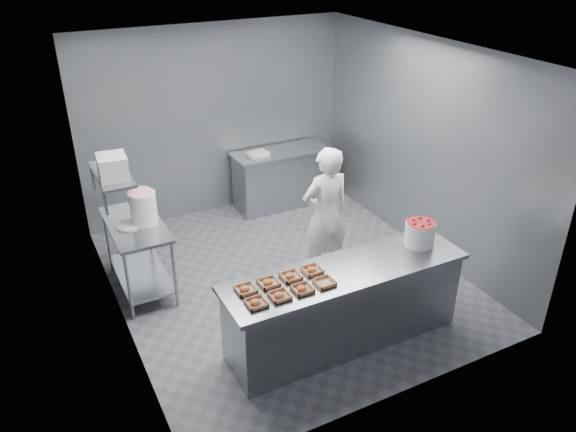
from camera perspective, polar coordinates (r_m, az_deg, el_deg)
The scene contains 24 objects.
floor at distance 7.14m, azimuth -0.26°, elevation -6.26°, with size 4.50×4.50×0.00m, color #4C4C51.
ceiling at distance 6.05m, azimuth -0.32°, elevation 16.36°, with size 4.50×4.50×0.00m, color white.
wall_back at distance 8.41m, azimuth -7.37°, elevation 9.51°, with size 4.00×0.04×2.80m, color slate.
wall_left at distance 5.92m, azimuth -17.80°, elevation 0.37°, with size 0.04×4.50×2.80m, color slate.
wall_right at distance 7.52m, azimuth 13.51°, elevation 6.77°, with size 0.04×4.50×2.80m, color slate.
service_counter at distance 5.93m, azimuth 5.74°, elevation -9.05°, with size 2.60×0.70×0.90m.
prep_table at distance 6.87m, azimuth -14.99°, elevation -2.97°, with size 0.60×1.20×0.90m.
back_counter at distance 8.77m, azimuth -0.68°, elevation 3.90°, with size 1.50×0.60×0.90m.
wall_shelf at distance 6.43m, azimuth -17.48°, elevation 4.07°, with size 0.35×0.90×0.03m, color slate.
tray_0 at distance 5.16m, azimuth -3.28°, elevation -8.79°, with size 0.19×0.18×0.06m.
tray_1 at distance 5.24m, azimuth -0.87°, elevation -8.09°, with size 0.19×0.18×0.06m.
tray_2 at distance 5.33m, azimuth 1.46°, elevation -7.40°, with size 0.19×0.18×0.06m.
tray_3 at distance 5.43m, azimuth 3.73°, elevation -6.74°, with size 0.19×0.18×0.04m.
tray_4 at distance 5.34m, azimuth -4.36°, elevation -7.42°, with size 0.19×0.18×0.06m.
tray_5 at distance 5.41m, azimuth -2.01°, elevation -6.77°, with size 0.19×0.18×0.06m.
tray_6 at distance 5.50m, azimuth 0.26°, elevation -6.13°, with size 0.19×0.18×0.06m.
tray_7 at distance 5.60m, azimuth 2.45°, elevation -5.50°, with size 0.19×0.18×0.06m.
worker at distance 6.77m, azimuth 3.81°, elevation 0.13°, with size 0.63×0.41×1.72m, color white.
strawberry_tub at distance 6.16m, azimuth 13.25°, elevation -1.64°, with size 0.32×0.32×0.27m.
glaze_bucket at distance 6.61m, azimuth -14.50°, elevation 0.89°, with size 0.32×0.30×0.47m.
bucket_lid at distance 6.67m, azimuth -15.89°, elevation -0.91°, with size 0.29×0.29×0.02m, color white.
rag at distance 6.96m, azimuth -14.67°, elevation 0.46°, with size 0.15×0.13×0.02m, color #CCB28C.
appliance at distance 6.24m, azimuth -17.39°, elevation 4.79°, with size 0.30×0.34×0.25m, color gray.
paper_stack at distance 8.44m, azimuth -3.08°, elevation 6.34°, with size 0.30×0.22×0.05m, color silver.
Camera 1 is at (-2.69, -5.29, 3.98)m, focal length 35.00 mm.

